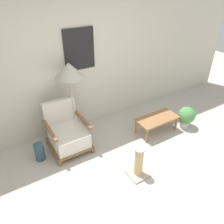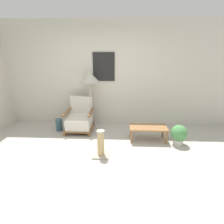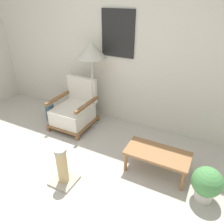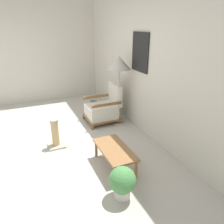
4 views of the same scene
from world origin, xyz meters
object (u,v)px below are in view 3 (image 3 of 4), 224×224
(floor_lamp, at_px, (91,53))
(vase, at_px, (50,112))
(armchair, at_px, (74,111))
(potted_plant, at_px, (207,183))
(scratching_post, at_px, (63,169))
(coffee_table, at_px, (157,155))

(floor_lamp, relative_size, vase, 4.70)
(armchair, xyz_separation_m, potted_plant, (2.27, -0.65, -0.05))
(vase, bearing_deg, armchair, 5.50)
(floor_lamp, height_order, scratching_post, floor_lamp)
(armchair, height_order, coffee_table, armchair)
(armchair, distance_m, floor_lamp, 1.04)
(armchair, relative_size, scratching_post, 1.59)
(coffee_table, bearing_deg, scratching_post, -144.19)
(armchair, height_order, potted_plant, armchair)
(armchair, bearing_deg, potted_plant, -16.00)
(floor_lamp, xyz_separation_m, scratching_post, (0.42, -1.43, -1.06))
(vase, height_order, potted_plant, potted_plant)
(floor_lamp, bearing_deg, potted_plant, -23.99)
(potted_plant, xyz_separation_m, scratching_post, (-1.60, -0.53, -0.03))
(vase, height_order, scratching_post, scratching_post)
(vase, xyz_separation_m, scratching_post, (1.19, -1.13, 0.06))
(armchair, relative_size, potted_plant, 1.88)
(vase, bearing_deg, coffee_table, -10.97)
(armchair, distance_m, coffee_table, 1.71)
(floor_lamp, height_order, potted_plant, floor_lamp)
(armchair, bearing_deg, floor_lamp, 45.34)
(scratching_post, bearing_deg, armchair, 119.34)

